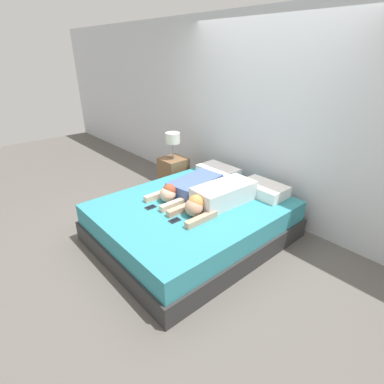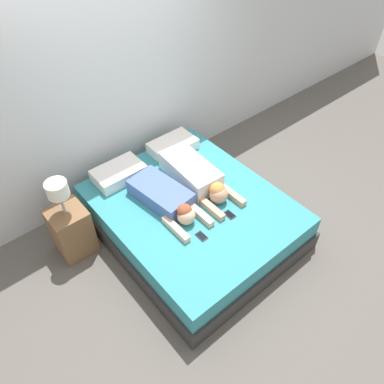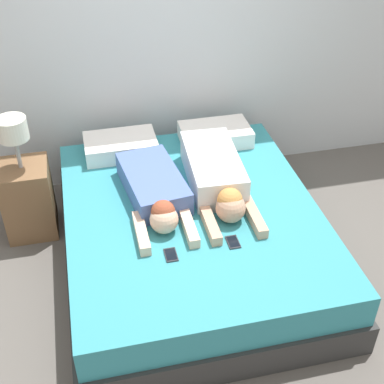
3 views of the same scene
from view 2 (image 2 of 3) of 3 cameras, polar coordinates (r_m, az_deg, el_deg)
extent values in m
plane|color=#5B5651|center=(4.42, 0.00, -5.80)|extent=(12.00, 12.00, 0.00)
cube|color=silver|center=(4.39, -10.80, 15.10)|extent=(12.00, 0.06, 2.60)
cube|color=#2D2D2D|center=(4.33, 0.00, -4.80)|extent=(1.82, 2.17, 0.24)
cube|color=teal|center=(4.16, 0.00, -2.65)|extent=(1.76, 2.11, 0.24)
cube|color=white|center=(4.39, -11.13, 2.86)|extent=(0.57, 0.36, 0.14)
cube|color=white|center=(4.70, -2.95, 7.02)|extent=(0.57, 0.36, 0.14)
cube|color=#4C66A5|center=(4.05, -4.81, -0.17)|extent=(0.46, 0.74, 0.17)
sphere|color=beige|center=(3.80, -0.91, -3.63)|extent=(0.19, 0.19, 0.19)
sphere|color=#99472D|center=(3.78, -1.14, -2.99)|extent=(0.16, 0.16, 0.16)
cube|color=beige|center=(3.77, -2.48, -5.65)|extent=(0.07, 0.38, 0.07)
cube|color=beige|center=(3.90, 1.18, -3.36)|extent=(0.07, 0.38, 0.07)
cube|color=silver|center=(4.26, -0.25, 3.22)|extent=(0.40, 0.78, 0.23)
sphere|color=tan|center=(4.02, 4.07, -0.34)|extent=(0.20, 0.20, 0.20)
sphere|color=#D18C47|center=(4.00, 3.85, 0.32)|extent=(0.17, 0.17, 0.17)
cube|color=tan|center=(3.97, 2.70, -2.31)|extent=(0.07, 0.42, 0.07)
cube|color=tan|center=(4.13, 5.91, -0.28)|extent=(0.07, 0.42, 0.07)
cube|color=#2D2D33|center=(3.75, 1.45, -6.75)|extent=(0.08, 0.12, 0.01)
cube|color=black|center=(3.74, 1.46, -6.70)|extent=(0.06, 0.11, 0.00)
cube|color=#2D2D33|center=(3.95, 5.76, -3.46)|extent=(0.08, 0.12, 0.01)
cube|color=black|center=(3.95, 5.77, -3.40)|extent=(0.06, 0.11, 0.00)
cube|color=brown|center=(4.23, -17.84, -5.67)|extent=(0.37, 0.37, 0.60)
cylinder|color=#999999|center=(3.93, -19.16, -1.72)|extent=(0.03, 0.03, 0.24)
cylinder|color=silver|center=(3.79, -19.86, 0.40)|extent=(0.22, 0.22, 0.16)
camera|label=1|loc=(4.37, 47.70, 13.42)|focal=28.00mm
camera|label=3|loc=(1.48, 66.94, -11.28)|focal=50.00mm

